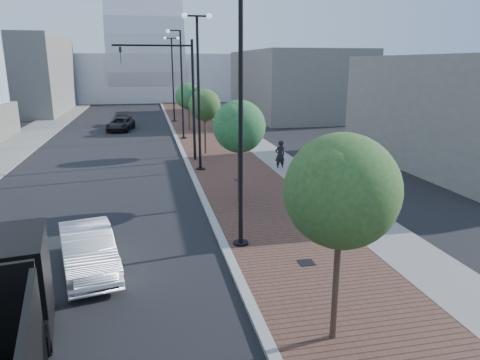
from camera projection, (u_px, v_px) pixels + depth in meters
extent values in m
cube|color=#4C2D23|center=(207.00, 128.00, 45.14)|extent=(7.00, 140.00, 0.12)
cube|color=slate|center=(233.00, 128.00, 45.68)|extent=(2.40, 140.00, 0.13)
cube|color=gray|center=(173.00, 129.00, 44.44)|extent=(0.30, 140.00, 0.14)
cube|color=slate|center=(34.00, 134.00, 41.83)|extent=(4.00, 140.00, 0.12)
cube|color=black|center=(7.00, 289.00, 11.65)|extent=(2.23, 0.79, 1.18)
cylinder|color=black|center=(44.00, 334.00, 10.15)|extent=(0.43, 1.03, 1.00)
cylinder|color=silver|center=(44.00, 334.00, 10.15)|extent=(0.39, 0.59, 0.55)
cylinder|color=black|center=(47.00, 300.00, 11.60)|extent=(0.43, 1.03, 1.00)
cylinder|color=silver|center=(47.00, 300.00, 11.60)|extent=(0.39, 0.59, 0.55)
imported|color=white|center=(88.00, 250.00, 14.19)|extent=(2.45, 4.66, 1.46)
imported|color=black|center=(120.00, 124.00, 43.88)|extent=(2.92, 4.92, 1.28)
imported|color=black|center=(123.00, 120.00, 47.06)|extent=(2.07, 4.73, 1.35)
imported|color=black|center=(280.00, 155.00, 27.72)|extent=(0.75, 0.57, 1.86)
cylinder|color=black|center=(241.00, 244.00, 16.18)|extent=(0.56, 0.56, 0.20)
cylinder|color=black|center=(241.00, 121.00, 15.02)|extent=(0.16, 0.16, 9.00)
cylinder|color=black|center=(200.00, 170.00, 27.53)|extent=(0.56, 0.56, 0.20)
cylinder|color=black|center=(199.00, 96.00, 26.37)|extent=(0.16, 0.16, 9.00)
cylinder|color=black|center=(197.00, 16.00, 25.22)|extent=(1.40, 0.10, 0.10)
sphere|color=silver|center=(184.00, 16.00, 25.08)|extent=(0.32, 0.32, 0.32)
sphere|color=silver|center=(209.00, 16.00, 25.36)|extent=(0.32, 0.32, 0.32)
cylinder|color=black|center=(184.00, 138.00, 38.88)|extent=(0.56, 0.56, 0.20)
cylinder|color=black|center=(182.00, 86.00, 37.72)|extent=(0.16, 0.16, 9.00)
cylinder|color=black|center=(174.00, 30.00, 36.46)|extent=(1.00, 0.10, 0.10)
sphere|color=silver|center=(168.00, 31.00, 36.38)|extent=(0.32, 0.32, 0.32)
cylinder|color=black|center=(174.00, 121.00, 50.22)|extent=(0.56, 0.56, 0.20)
cylinder|color=black|center=(173.00, 81.00, 49.06)|extent=(0.16, 0.16, 9.00)
cylinder|color=black|center=(171.00, 38.00, 47.91)|extent=(1.40, 0.10, 0.10)
sphere|color=silver|center=(165.00, 38.00, 47.77)|extent=(0.32, 0.32, 0.32)
sphere|color=silver|center=(178.00, 38.00, 48.05)|extent=(0.32, 0.32, 0.32)
cylinder|color=black|center=(194.00, 102.00, 29.37)|extent=(0.18, 0.18, 8.00)
cylinder|color=black|center=(153.00, 45.00, 27.94)|extent=(5.00, 0.12, 0.12)
imported|color=black|center=(121.00, 55.00, 27.69)|extent=(0.16, 0.20, 1.00)
cylinder|color=#382619|center=(337.00, 274.00, 10.28)|extent=(0.16, 0.16, 3.54)
sphere|color=#274D1A|center=(342.00, 191.00, 9.76)|extent=(2.59, 2.59, 2.59)
sphere|color=#274D1A|center=(352.00, 197.00, 10.19)|extent=(1.82, 1.82, 1.82)
sphere|color=#274D1A|center=(335.00, 179.00, 9.33)|extent=(1.56, 1.56, 1.56)
cylinder|color=#382619|center=(239.00, 169.00, 20.69)|extent=(0.16, 0.16, 3.47)
sphere|color=#1E5727|center=(239.00, 126.00, 20.18)|extent=(2.41, 2.41, 2.41)
sphere|color=#1E5727|center=(246.00, 131.00, 20.61)|extent=(1.69, 1.69, 1.69)
sphere|color=#1E5727|center=(234.00, 120.00, 19.75)|extent=(1.45, 1.45, 1.45)
cylinder|color=#382619|center=(205.00, 132.00, 32.05)|extent=(0.16, 0.16, 3.37)
sphere|color=#28501B|center=(205.00, 105.00, 31.56)|extent=(2.28, 2.28, 2.28)
sphere|color=#28501B|center=(210.00, 108.00, 31.98)|extent=(1.60, 1.60, 1.60)
sphere|color=#28501B|center=(201.00, 101.00, 31.13)|extent=(1.37, 1.37, 1.37)
cylinder|color=#382619|center=(189.00, 115.00, 43.42)|extent=(0.16, 0.16, 3.18)
sphere|color=#1D5524|center=(188.00, 96.00, 42.96)|extent=(2.55, 2.55, 2.55)
sphere|color=#1D5524|center=(192.00, 98.00, 43.38)|extent=(1.79, 1.79, 1.79)
sphere|color=#1D5524|center=(185.00, 93.00, 42.53)|extent=(1.53, 1.53, 1.53)
cube|color=#B2B5BD|center=(147.00, 76.00, 85.58)|extent=(50.00, 28.00, 8.00)
cube|color=slate|center=(8.00, 75.00, 58.07)|extent=(14.00, 20.00, 10.00)
cube|color=#5F5D56|center=(293.00, 83.00, 56.10)|extent=(12.00, 22.00, 8.00)
cube|color=#5D5B54|center=(474.00, 112.00, 28.26)|extent=(10.00, 16.00, 7.00)
cube|color=black|center=(306.00, 263.00, 14.64)|extent=(0.50, 0.50, 0.02)
cube|color=black|center=(239.00, 180.00, 25.05)|extent=(0.50, 0.50, 0.02)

